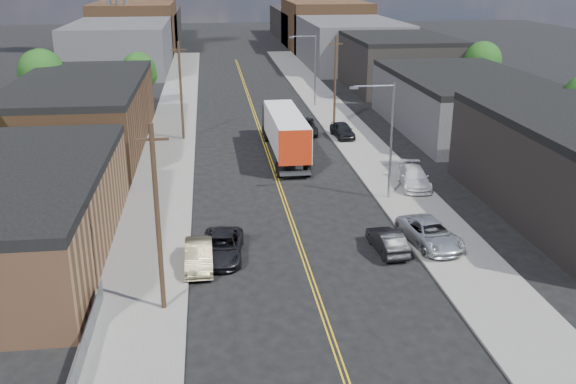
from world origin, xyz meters
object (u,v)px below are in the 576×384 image
object	(u,v)px
semi_truck	(284,129)
car_left_c	(222,247)
car_right_oncoming	(387,241)
car_right_lot_a	(430,233)
car_right_lot_b	(414,177)
car_right_lot_c	(342,130)
car_left_b	(199,256)
car_ahead_truck	(304,126)

from	to	relation	value
semi_truck	car_left_c	bearing A→B (deg)	-106.70
car_right_oncoming	car_right_lot_a	bearing A→B (deg)	-177.30
semi_truck	car_right_oncoming	xyz separation A→B (m)	(3.83, -22.95, -1.72)
car_left_c	car_right_oncoming	distance (m)	10.33
semi_truck	car_right_lot_b	distance (m)	14.66
car_right_oncoming	car_right_lot_c	world-z (taller)	car_right_lot_c
car_left_c	car_right_lot_c	world-z (taller)	car_right_lot_c
car_right_oncoming	car_left_b	bearing A→B (deg)	-0.01
car_right_lot_a	car_right_lot_b	size ratio (longest dim) A/B	1.06
semi_truck	car_right_lot_c	world-z (taller)	semi_truck
car_right_oncoming	car_right_lot_a	xyz separation A→B (m)	(2.87, 0.34, 0.21)
car_right_lot_a	car_ahead_truck	distance (m)	30.27
car_left_c	car_right_lot_a	distance (m)	13.20
car_left_c	car_right_lot_b	size ratio (longest dim) A/B	1.00
car_left_b	car_right_lot_c	world-z (taller)	car_right_lot_c
car_left_b	car_left_c	bearing A→B (deg)	39.51
car_right_lot_b	car_ahead_truck	bearing A→B (deg)	115.37
car_right_lot_a	car_ahead_truck	world-z (taller)	car_right_lot_a
semi_truck	car_left_c	xyz separation A→B (m)	(-6.50, -22.61, -1.70)
car_right_lot_b	car_left_c	bearing A→B (deg)	-137.24
car_left_c	car_right_lot_c	distance (m)	30.52
car_left_c	car_right_lot_a	xyz separation A→B (m)	(13.20, 0.00, 0.19)
car_ahead_truck	car_left_b	bearing A→B (deg)	-105.82
car_right_lot_a	semi_truck	bearing A→B (deg)	97.55
car_right_oncoming	car_ahead_truck	xyz separation A→B (m)	(-0.83, 30.38, 0.09)
car_left_c	car_ahead_truck	bearing A→B (deg)	77.86
car_right_lot_a	car_right_lot_b	world-z (taller)	car_right_lot_a
car_ahead_truck	car_right_lot_a	bearing A→B (deg)	-79.55
semi_truck	car_right_lot_a	distance (m)	23.63
car_right_lot_c	car_ahead_truck	bearing A→B (deg)	140.97
car_left_c	car_right_lot_b	world-z (taller)	car_right_lot_b
car_right_lot_c	car_ahead_truck	xyz separation A→B (m)	(-3.70, 2.53, -0.12)
car_right_oncoming	car_right_lot_a	world-z (taller)	car_right_lot_a
car_left_c	car_ahead_truck	world-z (taller)	car_ahead_truck
car_left_b	car_right_oncoming	world-z (taller)	car_left_b
semi_truck	car_right_lot_a	bearing A→B (deg)	-74.16
car_left_b	car_right_oncoming	distance (m)	11.76
semi_truck	car_right_oncoming	bearing A→B (deg)	-81.20
car_left_b	car_right_oncoming	size ratio (longest dim) A/B	1.06
car_right_oncoming	car_ahead_truck	distance (m)	30.40
car_right_lot_b	car_ahead_truck	world-z (taller)	car_right_lot_b
car_right_lot_b	semi_truck	bearing A→B (deg)	136.20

